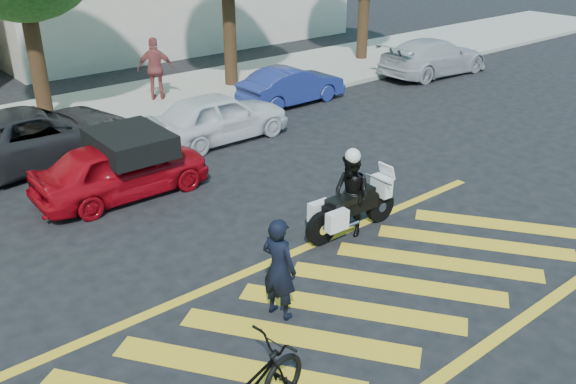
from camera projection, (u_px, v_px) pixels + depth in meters
ground at (327, 321)px, 9.38m from camera, size 90.00×90.00×0.00m
sidewalk at (48, 123)px, 17.75m from camera, size 60.00×5.00×0.15m
crosswalk at (326, 322)px, 9.35m from camera, size 12.33×4.00×0.01m
officer_bike at (279, 268)px, 9.19m from camera, size 0.53×0.68×1.67m
police_motorcycle at (351, 208)px, 11.71m from camera, size 2.21×0.71×0.97m
officer_moto at (351, 195)px, 11.58m from camera, size 0.64×0.81×1.62m
red_convertible at (122, 168)px, 13.19m from camera, size 3.82×1.57×1.30m
parked_mid_left at (35, 137)px, 14.83m from camera, size 5.21×2.56×1.42m
parked_mid_right at (219, 117)px, 16.40m from camera, size 3.95×1.62×1.34m
parked_right at (292, 86)px, 19.55m from camera, size 3.64×1.30×1.20m
parked_far_right at (434, 57)px, 22.95m from camera, size 4.76×2.12×1.36m
pedestrian_right at (156, 69)px, 19.34m from camera, size 1.23×1.04×1.97m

